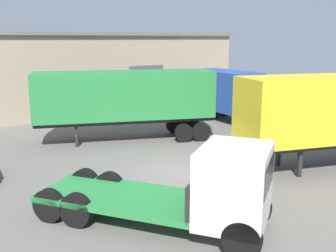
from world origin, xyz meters
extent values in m
plane|color=slate|center=(0.00, 0.00, 0.00)|extent=(60.00, 60.00, 0.00)
cube|color=tan|center=(0.00, 17.22, 2.96)|extent=(32.01, 6.45, 5.92)
cube|color=#70665B|center=(0.00, 17.22, 6.04)|extent=(32.51, 6.95, 0.25)
cube|color=#4C5156|center=(7.04, 14.03, 1.80)|extent=(3.20, 0.08, 3.60)
cube|color=#28843D|center=(0.81, 6.39, 2.64)|extent=(10.10, 6.09, 2.57)
cube|color=#232326|center=(0.81, 6.39, 1.23)|extent=(9.81, 5.39, 0.24)
cube|color=#232326|center=(-2.03, 6.70, 0.56)|extent=(0.21, 0.21, 1.11)
cube|color=#232326|center=(-1.42, 8.18, 0.56)|extent=(0.21, 0.21, 1.11)
cylinder|color=black|center=(3.30, 4.17, 0.52)|extent=(1.08, 0.68, 1.05)
cylinder|color=black|center=(4.14, 6.21, 0.52)|extent=(1.08, 0.68, 1.05)
cylinder|color=black|center=(4.23, 3.79, 0.52)|extent=(1.08, 0.68, 1.05)
cylinder|color=black|center=(5.07, 5.83, 0.52)|extent=(1.08, 0.68, 1.05)
cube|color=#232326|center=(3.81, -3.16, 0.56)|extent=(0.20, 0.20, 1.11)
cube|color=#232326|center=(4.31, -1.65, 0.56)|extent=(0.20, 0.20, 1.11)
cube|color=silver|center=(-2.14, -5.30, 1.64)|extent=(3.05, 2.92, 2.20)
cube|color=black|center=(-1.63, -6.06, 2.04)|extent=(1.71, 1.20, 0.88)
cube|color=#28843D|center=(-4.16, -2.31, 0.72)|extent=(4.96, 5.74, 0.20)
cube|color=#232326|center=(-2.72, -4.44, 1.27)|extent=(2.05, 1.45, 1.10)
cylinder|color=black|center=(-1.02, -5.08, 0.54)|extent=(0.85, 1.06, 1.08)
cylinder|color=black|center=(-2.76, -6.26, 0.54)|extent=(0.85, 1.06, 1.08)
cylinder|color=black|center=(-3.89, -0.85, 0.54)|extent=(0.85, 1.06, 1.08)
cylinder|color=black|center=(-5.62, -2.03, 0.54)|extent=(0.85, 1.06, 1.08)
cylinder|color=black|center=(-4.45, -0.03, 0.54)|extent=(0.85, 1.06, 1.08)
cylinder|color=black|center=(-6.19, -1.20, 0.54)|extent=(0.85, 1.06, 1.08)
cube|color=red|center=(9.28, 3.90, 1.58)|extent=(2.54, 2.08, 2.20)
cube|color=black|center=(9.22, 2.98, 1.98)|extent=(2.02, 0.23, 0.88)
cube|color=#2347A3|center=(9.56, 7.58, 2.10)|extent=(2.81, 5.65, 2.74)
cylinder|color=black|center=(10.30, 3.37, 0.48)|extent=(0.37, 0.99, 0.97)
cylinder|color=black|center=(8.20, 3.53, 0.48)|extent=(0.37, 0.99, 0.97)
cylinder|color=black|center=(10.69, 8.64, 0.48)|extent=(0.37, 0.99, 0.97)
cylinder|color=black|center=(8.60, 8.80, 0.48)|extent=(0.37, 0.99, 0.97)
cylinder|color=black|center=(10.77, 9.64, 0.48)|extent=(0.37, 0.99, 0.97)
cylinder|color=black|center=(8.68, 9.79, 0.48)|extent=(0.37, 0.99, 0.97)
camera|label=1|loc=(-9.78, -12.84, 5.71)|focal=42.00mm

